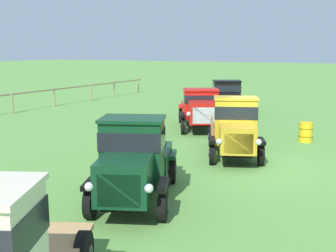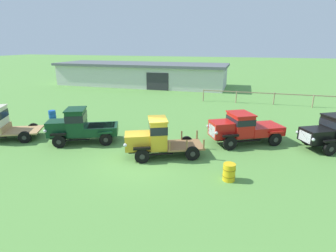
% 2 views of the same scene
% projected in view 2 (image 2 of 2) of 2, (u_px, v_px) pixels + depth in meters
% --- Properties ---
extents(ground_plane, '(240.00, 240.00, 0.00)m').
position_uv_depth(ground_plane, '(143.00, 163.00, 14.48)').
color(ground_plane, '#5B9342').
extents(farm_shed, '(26.28, 8.05, 3.41)m').
position_uv_depth(farm_shed, '(141.00, 74.00, 40.73)').
color(farm_shed, silver).
rests_on(farm_shed, ground).
extents(paddock_fence, '(19.05, 0.56, 1.32)m').
position_uv_depth(paddock_fence, '(293.00, 97.00, 27.38)').
color(paddock_fence, '#997F60').
rests_on(paddock_fence, ground).
extents(vintage_truck_second_in_line, '(4.74, 3.30, 2.29)m').
position_uv_depth(vintage_truck_second_in_line, '(80.00, 126.00, 17.21)').
color(vintage_truck_second_in_line, black).
rests_on(vintage_truck_second_in_line, ground).
extents(vintage_truck_midrow_center, '(4.79, 3.27, 2.28)m').
position_uv_depth(vintage_truck_midrow_center, '(155.00, 138.00, 15.01)').
color(vintage_truck_midrow_center, black).
rests_on(vintage_truck_midrow_center, ground).
extents(vintage_truck_far_side, '(5.00, 3.80, 2.07)m').
position_uv_depth(vintage_truck_far_side, '(243.00, 127.00, 17.03)').
color(vintage_truck_far_side, black).
rests_on(vintage_truck_far_side, ground).
extents(oil_drum_beside_row, '(0.61, 0.61, 0.82)m').
position_uv_depth(oil_drum_beside_row, '(52.00, 115.00, 22.52)').
color(oil_drum_beside_row, '#1951B2').
rests_on(oil_drum_beside_row, ground).
extents(oil_drum_near_fence, '(0.62, 0.62, 0.86)m').
position_uv_depth(oil_drum_near_fence, '(229.00, 172.00, 12.52)').
color(oil_drum_near_fence, gold).
rests_on(oil_drum_near_fence, ground).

